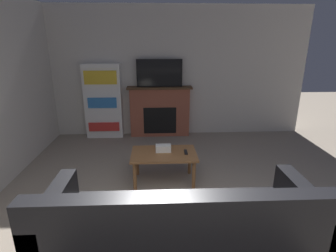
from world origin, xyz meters
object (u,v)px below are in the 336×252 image
object	(u,v)px
tv	(159,73)
bookshelf	(104,101)
fireplace	(160,111)
couch	(182,233)
coffee_table	(164,157)

from	to	relation	value
tv	bookshelf	bearing A→B (deg)	-179.85
fireplace	couch	bearing A→B (deg)	-87.63
tv	coffee_table	xyz separation A→B (m)	(0.03, -2.02, -0.96)
fireplace	tv	size ratio (longest dim) A/B	1.45
fireplace	bookshelf	size ratio (longest dim) A/B	0.88
bookshelf	coffee_table	bearing A→B (deg)	-58.98
couch	bookshelf	xyz separation A→B (m)	(-1.33, 3.49, 0.48)
tv	couch	bearing A→B (deg)	-87.62
fireplace	couch	world-z (taller)	fireplace
tv	couch	xyz separation A→B (m)	(0.15, -3.50, -1.06)
tv	coffee_table	size ratio (longest dim) A/B	1.01
coffee_table	bookshelf	size ratio (longest dim) A/B	0.60
tv	coffee_table	bearing A→B (deg)	-89.25
couch	bookshelf	size ratio (longest dim) A/B	1.59
coffee_table	bookshelf	bearing A→B (deg)	121.02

